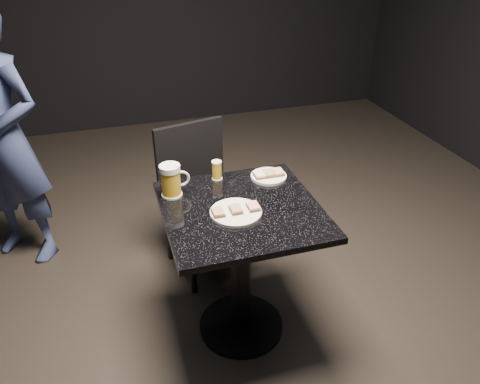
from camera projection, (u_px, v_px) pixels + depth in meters
name	position (u px, v px, depth m)	size (l,w,h in m)	color
floor	(241.00, 326.00, 2.49)	(6.00, 6.00, 0.00)	black
plate_large	(236.00, 212.00, 2.06)	(0.23, 0.23, 0.01)	silver
plate_small	(269.00, 176.00, 2.34)	(0.18, 0.18, 0.01)	white
patron	(2.00, 139.00, 2.66)	(0.57, 0.38, 1.58)	navy
table	(241.00, 250.00, 2.23)	(0.70, 0.70, 0.75)	black
beer_mug	(171.00, 180.00, 2.16)	(0.14, 0.10, 0.16)	silver
beer_tumbler	(217.00, 170.00, 2.31)	(0.05, 0.05, 0.10)	silver
chair	(200.00, 191.00, 2.73)	(0.50, 0.50, 0.88)	black
canapes_on_plate_large	(236.00, 209.00, 2.05)	(0.21, 0.07, 0.02)	#4C3521
canapes_on_plate_small	(269.00, 174.00, 2.33)	(0.15, 0.07, 0.02)	#4C3521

